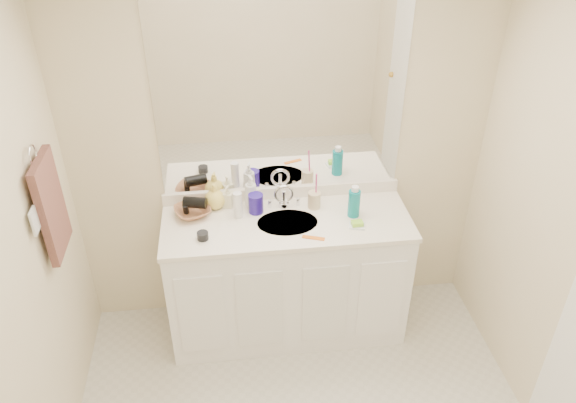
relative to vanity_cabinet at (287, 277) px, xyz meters
The scene contains 25 objects.
ceiling 2.23m from the vanity_cabinet, 90.00° to the right, with size 2.60×2.60×0.02m, color white.
wall_back 0.82m from the vanity_cabinet, 90.00° to the left, with size 2.60×0.02×2.40m, color beige.
vanity_cabinet is the anchor object (origin of this frame).
countertop 0.44m from the vanity_cabinet, ahead, with size 1.52×0.57×0.03m, color white.
backsplash 0.56m from the vanity_cabinet, 90.00° to the left, with size 1.52×0.03×0.08m, color white.
sink_basin 0.44m from the vanity_cabinet, 90.00° to the right, with size 0.37×0.37×0.02m, color beige.
faucet 0.53m from the vanity_cabinet, 90.00° to the left, with size 0.02×0.02×0.11m, color silver.
mirror 1.17m from the vanity_cabinet, 90.00° to the left, with size 1.48×0.01×1.20m, color white.
blue_mug 0.56m from the vanity_cabinet, 146.93° to the left, with size 0.09×0.09×0.13m, color #26148C.
tan_cup 0.56m from the vanity_cabinet, 33.75° to the left, with size 0.08×0.08×0.11m, color beige.
toothbrush 0.65m from the vanity_cabinet, 32.38° to the left, with size 0.01×0.01×0.20m, color #E23B8E.
mouthwash_bottle 0.68m from the vanity_cabinet, ahead, with size 0.07×0.07×0.17m, color #0B7F8A.
soap_dish 0.63m from the vanity_cabinet, 15.79° to the right, with size 0.09×0.07×0.01m, color white.
green_soap 0.64m from the vanity_cabinet, 15.79° to the right, with size 0.07×0.05×0.02m, color #9CE738.
orange_comb 0.52m from the vanity_cabinet, 56.51° to the right, with size 0.13×0.03×0.01m, color orange.
dark_jar 0.71m from the vanity_cabinet, 165.98° to the right, with size 0.07×0.07×0.05m, color black.
extra_white_bottle 0.62m from the vanity_cabinet, 165.12° to the left, with size 0.05×0.05×0.17m, color white.
soap_bottle_white 0.63m from the vanity_cabinet, 137.42° to the left, with size 0.08×0.08×0.22m, color white.
soap_bottle_cream 0.66m from the vanity_cabinet, 149.27° to the left, with size 0.07×0.07×0.15m, color #EEE9C2.
soap_bottle_yellow 0.72m from the vanity_cabinet, 154.90° to the left, with size 0.13×0.13×0.17m, color #F7DD60.
wicker_basket 0.76m from the vanity_cabinet, 167.15° to the left, with size 0.22×0.22×0.05m, color #985E3D.
hair_dryer 0.78m from the vanity_cabinet, 166.70° to the left, with size 0.07×0.07×0.14m, color black.
towel_ring 1.71m from the vanity_cabinet, 168.86° to the right, with size 0.11×0.11×0.01m, color silver.
hand_towel 1.52m from the vanity_cabinet, 168.69° to the right, with size 0.04×0.32×0.55m, color #4C2D28.
switch_plate 1.61m from the vanity_cabinet, 160.52° to the right, with size 0.01×0.09×0.13m, color white.
Camera 1 is at (-0.34, -1.75, 2.84)m, focal length 35.00 mm.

